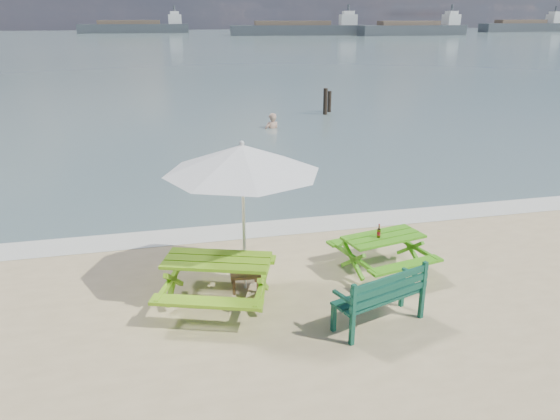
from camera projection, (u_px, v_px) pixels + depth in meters
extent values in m
plane|color=slate|center=(161.00, 44.00, 85.36)|extent=(300.00, 300.00, 0.00)
cube|color=silver|center=(285.00, 227.00, 11.80)|extent=(22.00, 0.90, 0.01)
cube|color=#78B61B|center=(217.00, 260.00, 8.44)|extent=(1.80, 1.27, 0.05)
cube|color=#78B61B|center=(228.00, 258.00, 9.26)|extent=(1.64, 0.82, 0.05)
cube|color=#78B61B|center=(206.00, 302.00, 7.83)|extent=(1.64, 0.82, 0.05)
cube|color=#78B61B|center=(218.00, 284.00, 8.58)|extent=(1.75, 1.38, 0.70)
cube|color=#459B17|center=(384.00, 237.00, 9.59)|extent=(1.52, 0.95, 0.04)
cube|color=#459B17|center=(362.00, 238.00, 10.24)|extent=(1.43, 0.54, 0.04)
cube|color=#459B17|center=(406.00, 265.00, 9.12)|extent=(1.43, 0.54, 0.04)
cube|color=#459B17|center=(382.00, 255.00, 9.71)|extent=(1.46, 1.06, 0.60)
cube|color=#104433|center=(378.00, 296.00, 7.99)|extent=(1.51, 0.88, 0.04)
cube|color=#104433|center=(390.00, 287.00, 7.72)|extent=(1.39, 0.51, 0.37)
cube|color=#104433|center=(377.00, 310.00, 8.06)|extent=(1.43, 0.90, 0.46)
cube|color=brown|center=(245.00, 272.00, 9.09)|extent=(0.54, 0.54, 0.05)
cube|color=brown|center=(245.00, 280.00, 9.15)|extent=(0.48, 0.48, 0.28)
cylinder|color=silver|center=(244.00, 222.00, 8.79)|extent=(0.05, 0.05, 2.39)
cone|color=silver|center=(242.00, 159.00, 8.44)|extent=(2.72, 2.72, 0.45)
cylinder|color=brown|center=(379.00, 234.00, 9.49)|extent=(0.06, 0.06, 0.15)
cylinder|color=brown|center=(379.00, 226.00, 9.45)|extent=(0.03, 0.03, 0.07)
cylinder|color=#A81324|center=(379.00, 234.00, 9.49)|extent=(0.06, 0.06, 0.06)
imported|color=tan|center=(272.00, 135.00, 22.15)|extent=(0.72, 0.56, 1.74)
cylinder|color=black|center=(325.00, 104.00, 24.88)|extent=(0.19, 0.19, 1.39)
cylinder|color=black|center=(329.00, 104.00, 25.55)|extent=(0.17, 0.17, 1.18)
cube|color=#393F43|center=(524.00, 28.00, 142.60)|extent=(26.34, 7.14, 2.20)
cube|color=silver|center=(554.00, 19.00, 145.12)|extent=(3.47, 3.36, 2.20)
cube|color=#393F43|center=(413.00, 31.00, 117.13)|extent=(24.54, 5.52, 2.20)
cube|color=silver|center=(451.00, 20.00, 118.94)|extent=(3.10, 3.18, 2.20)
cube|color=#393F43|center=(134.00, 29.00, 131.48)|extent=(26.15, 5.54, 2.20)
cube|color=silver|center=(175.00, 19.00, 132.36)|extent=(3.29, 3.18, 2.20)
cube|color=#393F43|center=(298.00, 31.00, 117.88)|extent=(29.33, 7.72, 2.20)
cube|color=silver|center=(348.00, 20.00, 118.24)|extent=(3.85, 3.43, 2.20)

